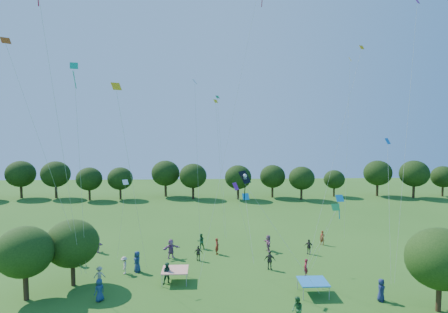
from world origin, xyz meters
The scene contains 42 objects.
near_tree_west centered at (-15.12, 14.52, 3.75)m, with size 4.30×4.30×5.70m.
near_tree_north centered at (-12.43, 17.13, 3.58)m, with size 4.35×4.35×5.54m.
near_tree_east centered at (15.29, 11.33, 3.87)m, with size 4.83×4.83×6.06m.
treeline centered at (-1.73, 55.43, 4.09)m, with size 88.01×8.77×6.77m.
tent_red_stripe centered at (-4.01, 17.51, 1.04)m, with size 2.20×2.20×1.10m.
tent_blue centered at (7.04, 14.52, 1.04)m, with size 2.20×2.20×1.10m.
crowd_person_0 centered at (-7.63, 19.95, 0.96)m, with size 0.94×0.51×1.91m, color navy.
crowd_person_1 centered at (-0.25, 24.51, 0.84)m, with size 0.63×0.40×1.68m, color maroon.
crowd_person_2 centered at (-1.95, 26.47, 0.81)m, with size 0.80×0.43×1.63m, color #24552C.
crowd_person_3 centered at (-13.65, 21.93, 0.83)m, with size 1.09×0.49×1.66m, color #AFAA8C.
crowd_person_4 centered at (4.49, 20.00, 0.87)m, with size 1.02×0.46×1.74m, color #474139.
crowd_person_5 centered at (-12.69, 25.65, 0.87)m, with size 1.62×0.58×1.74m, color #9D5B8C.
crowd_person_6 centered at (-9.46, 14.06, 0.87)m, with size 0.85×0.46×1.73m, color navy.
crowd_person_7 centered at (7.39, 18.21, 0.78)m, with size 0.59×0.38×1.57m, color maroon.
crowd_person_8 centered at (-4.59, 17.08, 0.92)m, with size 0.90×0.49×1.83m, color #204B32.
crowd_person_9 centered at (-10.33, 17.38, 0.74)m, with size 0.97×0.44×1.48m, color #BBAC95.
crowd_person_10 centered at (-2.14, 22.68, 0.75)m, with size 0.88×0.40×1.49m, color #433C36.
crowd_person_11 centered at (-4.89, 23.53, 0.96)m, with size 1.80×0.64×1.93m, color #874F83.
crowd_person_12 centered at (11.89, 13.13, 0.86)m, with size 0.85×0.46×1.73m, color navy.
crowd_person_13 centered at (11.49, 27.17, 0.79)m, with size 0.59×0.38×1.58m, color maroon.
crowd_person_14 centered at (4.80, 10.18, 0.88)m, with size 0.87×0.47×1.77m, color #2B6634.
crowd_person_15 centered at (-8.71, 19.52, 0.79)m, with size 1.03×0.46×1.57m, color beige.
crowd_person_16 centered at (9.20, 24.16, 0.77)m, with size 0.91×0.41×1.55m, color #403633.
crowd_person_17 centered at (5.16, 25.29, 0.86)m, with size 1.60×0.57×1.72m, color #94567A.
pirate_kite centered at (1.72, 14.47, 9.21)m, with size 5.69×3.46×8.51m.
red_high_kite centered at (2.50, 17.50, 21.96)m, with size 5.80×5.21×25.71m.
small_kite_0 centered at (-14.12, 13.55, 15.13)m, with size 4.11×4.17×18.03m.
small_kite_1 centered at (-6.88, 11.76, 12.71)m, with size 0.95×7.65×14.76m.
small_kite_2 centered at (13.23, 24.88, 14.64)m, with size 0.41×0.64×18.83m.
small_kite_3 centered at (7.75, 12.68, 6.59)m, with size 0.96×5.20×6.44m.
small_kite_4 centered at (8.21, 13.00, 7.06)m, with size 1.13×4.37×7.00m.
small_kite_5 centered at (14.91, 15.73, 16.55)m, with size 3.04×3.74×22.22m.
small_kite_6 centered at (-8.45, 18.86, 7.23)m, with size 1.47×1.78×7.34m.
small_kite_7 centered at (2.42, 21.16, 6.04)m, with size 0.76×3.63×5.55m.
small_kite_8 centered at (-11.37, 11.37, 15.63)m, with size 0.45×7.10×20.65m.
small_kite_9 centered at (10.43, 18.08, 13.84)m, with size 5.22×2.22×18.85m.
small_kite_10 centered at (-0.08, 26.18, 11.88)m, with size 1.23×0.57×14.65m.
small_kite_11 centered at (0.18, 27.80, 11.86)m, with size 1.12×2.91×15.20m.
small_kite_12 centered at (13.11, 15.25, 9.99)m, with size 0.86×2.88×10.98m.
small_kite_13 centered at (1.25, 16.74, 7.57)m, with size 2.12×2.24×7.34m.
small_kite_14 centered at (-2.19, 19.31, 13.27)m, with size 0.72×2.38×16.02m.
small_kite_15 centered at (-10.91, 14.57, 14.22)m, with size 0.63×2.29×16.58m.
Camera 1 is at (-1.30, -15.58, 13.49)m, focal length 32.00 mm.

